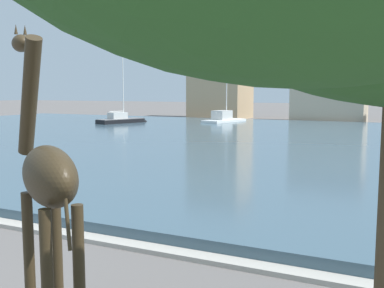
% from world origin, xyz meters
% --- Properties ---
extents(harbor_water, '(90.70, 46.12, 0.41)m').
position_xyz_m(harbor_water, '(0.00, 30.51, 0.20)').
color(harbor_water, '#3D5666').
rests_on(harbor_water, ground).
extents(quay_edge_coping, '(90.70, 0.50, 0.12)m').
position_xyz_m(quay_edge_coping, '(0.00, 7.20, 0.06)').
color(quay_edge_coping, '#ADA89E').
rests_on(quay_edge_coping, ground).
extents(giraffe_statue, '(2.66, 1.97, 5.13)m').
position_xyz_m(giraffe_statue, '(3.33, 2.95, 2.62)').
color(giraffe_statue, '#382B19').
rests_on(giraffe_statue, ground).
extents(sailboat_white, '(3.73, 7.25, 7.17)m').
position_xyz_m(sailboat_white, '(-11.00, 47.44, 0.56)').
color(sailboat_white, white).
rests_on(sailboat_white, ground).
extents(sailboat_black, '(3.61, 6.65, 9.09)m').
position_xyz_m(sailboat_black, '(-20.77, 40.65, 0.59)').
color(sailboat_black, black).
rests_on(sailboat_black, ground).
extents(townhouse_narrow_midrow, '(7.95, 7.26, 13.76)m').
position_xyz_m(townhouse_narrow_midrow, '(-16.56, 59.53, 6.90)').
color(townhouse_narrow_midrow, tan).
rests_on(townhouse_narrow_midrow, ground).
extents(townhouse_end_terrace, '(8.97, 7.19, 9.10)m').
position_xyz_m(townhouse_end_terrace, '(-0.77, 57.76, 4.57)').
color(townhouse_end_terrace, '#C6B293').
rests_on(townhouse_end_terrace, ground).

